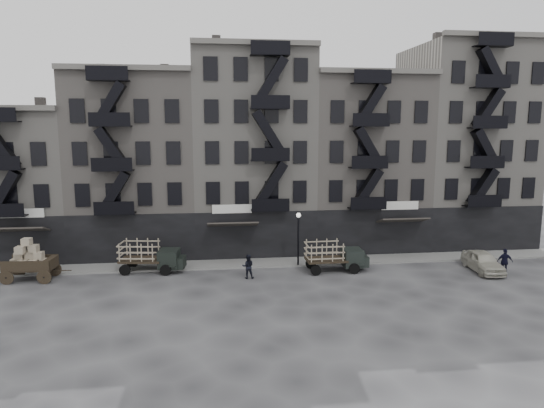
{
  "coord_description": "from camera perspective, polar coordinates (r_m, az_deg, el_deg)",
  "views": [
    {
      "loc": [
        -3.42,
        -33.49,
        10.93
      ],
      "look_at": [
        1.11,
        4.0,
        4.78
      ],
      "focal_mm": 32.0,
      "sensor_mm": 36.0,
      "label": 1
    }
  ],
  "objects": [
    {
      "name": "building_west",
      "position": [
        46.64,
        -27.69,
        2.13
      ],
      "size": [
        10.0,
        11.35,
        13.2
      ],
      "color": "gray",
      "rests_on": "ground"
    },
    {
      "name": "policeman",
      "position": [
        39.87,
        25.7,
        -6.14
      ],
      "size": [
        1.22,
        0.7,
        1.96
      ],
      "primitive_type": "imported",
      "rotation": [
        0.0,
        0.0,
        2.94
      ],
      "color": "black",
      "rests_on": "ground"
    },
    {
      "name": "wagon",
      "position": [
        38.54,
        -26.76,
        -5.57
      ],
      "size": [
        3.72,
        2.19,
        3.03
      ],
      "rotation": [
        0.0,
        0.0,
        -0.08
      ],
      "color": "black",
      "rests_on": "ground"
    },
    {
      "name": "stake_truck_east",
      "position": [
        36.99,
        7.38,
        -5.85
      ],
      "size": [
        4.72,
        2.03,
        2.34
      ],
      "rotation": [
        0.0,
        0.0,
        0.02
      ],
      "color": "black",
      "rests_on": "ground"
    },
    {
      "name": "building_midwest",
      "position": [
        43.94,
        -15.53,
        4.44
      ],
      "size": [
        10.0,
        11.35,
        16.2
      ],
      "color": "gray",
      "rests_on": "ground"
    },
    {
      "name": "stake_truck_west",
      "position": [
        37.63,
        -14.14,
        -5.76
      ],
      "size": [
        4.96,
        2.49,
        2.4
      ],
      "rotation": [
        0.0,
        0.0,
        -0.13
      ],
      "color": "black",
      "rests_on": "ground"
    },
    {
      "name": "sidewalk",
      "position": [
        38.94,
        -1.6,
        -6.94
      ],
      "size": [
        55.0,
        2.5,
        0.15
      ],
      "primitive_type": "cube",
      "color": "slate",
      "rests_on": "ground"
    },
    {
      "name": "building_center",
      "position": [
        43.51,
        -2.39,
        6.05
      ],
      "size": [
        10.0,
        11.35,
        18.2
      ],
      "color": "gray",
      "rests_on": "ground"
    },
    {
      "name": "building_east",
      "position": [
        49.27,
        21.63,
        6.37
      ],
      "size": [
        10.0,
        11.35,
        19.2
      ],
      "color": "gray",
      "rests_on": "ground"
    },
    {
      "name": "ground",
      "position": [
        35.39,
        -1.03,
        -8.74
      ],
      "size": [
        140.0,
        140.0,
        0.0
      ],
      "primitive_type": "plane",
      "color": "#38383A",
      "rests_on": "ground"
    },
    {
      "name": "car_east",
      "position": [
        40.13,
        23.57,
        -6.21
      ],
      "size": [
        2.17,
        4.65,
        1.54
      ],
      "primitive_type": "imported",
      "rotation": [
        0.0,
        0.0,
        -0.08
      ],
      "color": "#B1AE9E",
      "rests_on": "ground"
    },
    {
      "name": "building_mideast",
      "position": [
        45.47,
        10.33,
        4.78
      ],
      "size": [
        10.0,
        11.35,
        16.2
      ],
      "color": "gray",
      "rests_on": "ground"
    },
    {
      "name": "lamp_post",
      "position": [
        37.55,
        3.12,
        -3.29
      ],
      "size": [
        0.36,
        0.36,
        4.28
      ],
      "color": "black",
      "rests_on": "ground"
    },
    {
      "name": "pedestrian_mid",
      "position": [
        35.19,
        -2.85,
        -7.34
      ],
      "size": [
        0.91,
        0.73,
        1.77
      ],
      "primitive_type": "imported",
      "rotation": [
        0.0,
        0.0,
        3.07
      ],
      "color": "black",
      "rests_on": "ground"
    }
  ]
}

